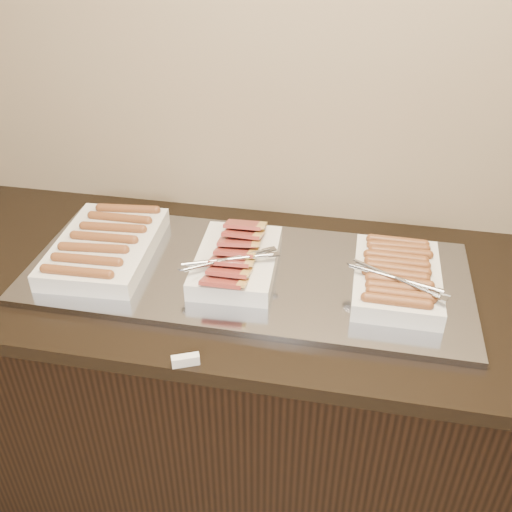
{
  "coord_description": "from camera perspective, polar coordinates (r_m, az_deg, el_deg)",
  "views": [
    {
      "loc": [
        0.27,
        0.88,
        1.82
      ],
      "look_at": [
        0.03,
        2.13,
        0.97
      ],
      "focal_mm": 40.0,
      "sensor_mm": 36.0,
      "label": 1
    }
  ],
  "objects": [
    {
      "name": "dish_left",
      "position": [
        1.67,
        -14.81,
        0.99
      ],
      "size": [
        0.29,
        0.41,
        0.07
      ],
      "rotation": [
        0.0,
        0.0,
        0.06
      ],
      "color": "white",
      "rests_on": "warming_tray"
    },
    {
      "name": "label_holder",
      "position": [
        1.31,
        -7.06,
        -10.31
      ],
      "size": [
        0.07,
        0.04,
        0.03
      ],
      "primitive_type": "cube",
      "rotation": [
        0.0,
        0.0,
        0.41
      ],
      "color": "white",
      "rests_on": "counter"
    },
    {
      "name": "counter",
      "position": [
        1.87,
        -0.97,
        -13.15
      ],
      "size": [
        2.06,
        0.76,
        0.9
      ],
      "color": "black",
      "rests_on": "ground"
    },
    {
      "name": "warming_tray",
      "position": [
        1.57,
        -0.9,
        -1.72
      ],
      "size": [
        1.2,
        0.5,
        0.02
      ],
      "primitive_type": "cube",
      "color": "#9699A4",
      "rests_on": "counter"
    },
    {
      "name": "dish_right",
      "position": [
        1.52,
        13.9,
        -2.04
      ],
      "size": [
        0.27,
        0.33,
        0.08
      ],
      "rotation": [
        0.0,
        0.0,
        0.0
      ],
      "color": "white",
      "rests_on": "warming_tray"
    },
    {
      "name": "dish_center",
      "position": [
        1.54,
        -2.04,
        -0.38
      ],
      "size": [
        0.26,
        0.34,
        0.09
      ],
      "rotation": [
        0.0,
        0.0,
        0.05
      ],
      "color": "white",
      "rests_on": "warming_tray"
    }
  ]
}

